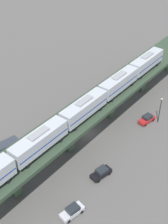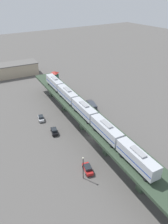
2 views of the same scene
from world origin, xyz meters
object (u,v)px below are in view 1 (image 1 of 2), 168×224
(subway_train, at_px, (84,108))
(delivery_truck, at_px, (3,150))
(street_car_red, at_px, (147,119))
(street_car_silver, at_px, (72,211))
(street_car_black, at_px, (101,173))
(street_lamp, at_px, (160,108))

(subway_train, distance_m, delivery_truck, 18.80)
(street_car_red, bearing_deg, delivery_truck, 53.48)
(street_car_silver, bearing_deg, delivery_truck, -10.63)
(street_car_red, distance_m, street_car_silver, 30.69)
(street_car_black, distance_m, street_lamp, 22.23)
(street_car_black, distance_m, delivery_truck, 20.69)
(street_car_silver, distance_m, delivery_truck, 20.36)
(subway_train, bearing_deg, street_lamp, -123.57)
(subway_train, xyz_separation_m, street_lamp, (-10.55, -15.90, -5.55))
(subway_train, height_order, delivery_truck, subway_train)
(street_lamp, bearing_deg, street_car_red, 31.12)
(street_car_black, bearing_deg, street_car_red, -90.88)
(delivery_truck, bearing_deg, street_lamp, -128.14)
(street_car_red, relative_size, street_car_black, 1.00)
(street_car_black, relative_size, street_lamp, 0.68)
(street_car_silver, xyz_separation_m, delivery_truck, (20.00, -3.75, 0.82))
(street_car_red, distance_m, delivery_truck, 33.53)
(street_car_black, xyz_separation_m, delivery_truck, (19.63, 6.47, 0.82))
(subway_train, xyz_separation_m, delivery_truck, (11.69, 12.42, -7.90))
(subway_train, bearing_deg, street_car_black, 143.15)
(street_car_red, relative_size, street_car_silver, 1.00)
(street_car_black, bearing_deg, street_lamp, -96.81)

